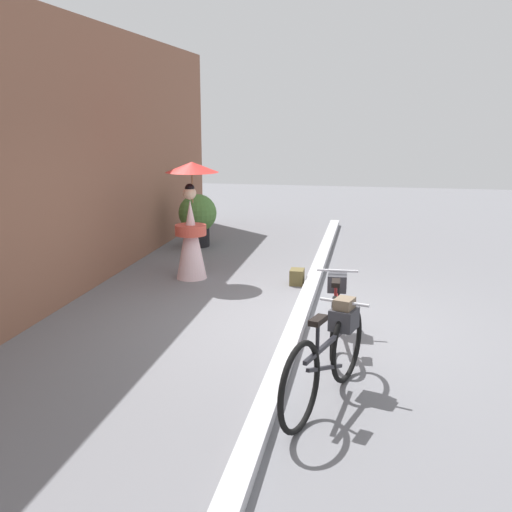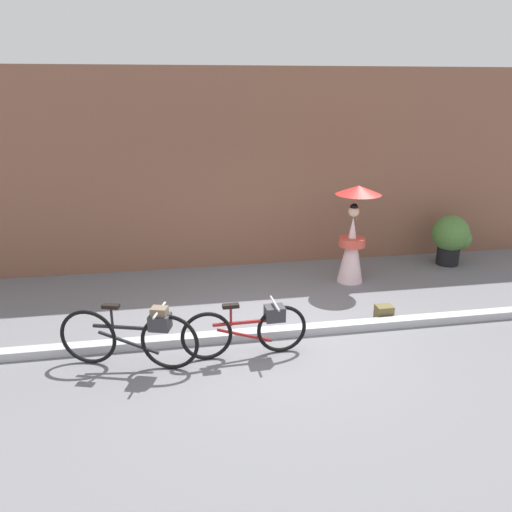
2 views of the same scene
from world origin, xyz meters
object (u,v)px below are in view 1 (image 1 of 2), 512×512
object	(u,v)px
bicycle_near_officer	(336,307)
backpack_on_pavement	(297,276)
bicycle_far_side	(329,352)
person_with_parasol	(191,220)
potted_plant_by_door	(199,217)

from	to	relation	value
bicycle_near_officer	backpack_on_pavement	xyz separation A→B (m)	(2.26, 0.71, -0.28)
bicycle_near_officer	bicycle_far_side	bearing A→B (deg)	-178.67
bicycle_near_officer	bicycle_far_side	distance (m)	1.52
backpack_on_pavement	bicycle_near_officer	bearing A→B (deg)	-162.45
person_with_parasol	potted_plant_by_door	xyz separation A→B (m)	(2.34, 0.56, -0.35)
bicycle_near_officer	bicycle_far_side	size ratio (longest dim) A/B	0.96
person_with_parasol	backpack_on_pavement	xyz separation A→B (m)	(-0.07, -1.68, -0.80)
bicycle_far_side	backpack_on_pavement	world-z (taller)	bicycle_far_side
bicycle_near_officer	person_with_parasol	size ratio (longest dim) A/B	0.94
bicycle_far_side	person_with_parasol	distance (m)	4.57
bicycle_near_officer	potted_plant_by_door	world-z (taller)	potted_plant_by_door
potted_plant_by_door	person_with_parasol	bearing A→B (deg)	-166.50
person_with_parasol	potted_plant_by_door	size ratio (longest dim) A/B	1.77
bicycle_near_officer	person_with_parasol	distance (m)	3.38
bicycle_far_side	person_with_parasol	bearing A→B (deg)	32.36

